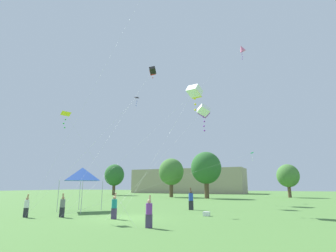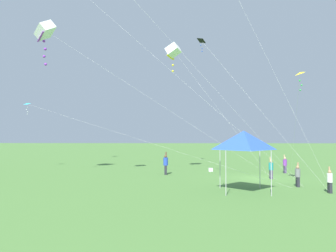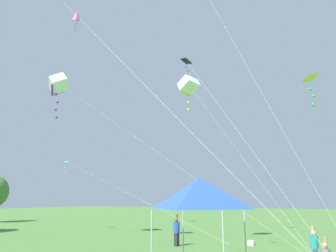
{
  "view_description": "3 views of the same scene",
  "coord_description": "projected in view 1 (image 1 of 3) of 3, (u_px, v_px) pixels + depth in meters",
  "views": [
    {
      "loc": [
        11.09,
        -17.18,
        2.32
      ],
      "look_at": [
        -1.62,
        11.35,
        9.44
      ],
      "focal_mm": 28.0,
      "sensor_mm": 36.0,
      "label": 1
    },
    {
      "loc": [
        -28.4,
        7.03,
        3.78
      ],
      "look_at": [
        1.13,
        7.9,
        4.52
      ],
      "focal_mm": 35.0,
      "sensor_mm": 36.0,
      "label": 2
    },
    {
      "loc": [
        -19.13,
        -2.39,
        3.13
      ],
      "look_at": [
        -1.23,
        6.99,
        7.69
      ],
      "focal_mm": 35.0,
      "sensor_mm": 36.0,
      "label": 3
    }
  ],
  "objects": [
    {
      "name": "ground_plane",
      "position": [
        125.0,
        218.0,
        19.18
      ],
      "size": [
        220.0,
        220.0,
        0.0
      ],
      "primitive_type": "plane",
      "color": "#4C7A38"
    },
    {
      "name": "distant_building",
      "position": [
        188.0,
        181.0,
        83.19
      ],
      "size": [
        35.45,
        10.19,
        7.42
      ],
      "primitive_type": "cube",
      "color": "tan",
      "rests_on": "ground"
    },
    {
      "name": "tree_far_left",
      "position": [
        171.0,
        172.0,
        54.75
      ],
      "size": [
        5.25,
        4.73,
        7.93
      ],
      "color": "brown",
      "rests_on": "ground"
    },
    {
      "name": "tree_far_centre",
      "position": [
        206.0,
        168.0,
        49.52
      ],
      "size": [
        5.72,
        5.15,
        8.63
      ],
      "color": "brown",
      "rests_on": "ground"
    },
    {
      "name": "tree_near_right",
      "position": [
        114.0,
        175.0,
        65.07
      ],
      "size": [
        4.99,
        4.49,
        7.52
      ],
      "color": "brown",
      "rests_on": "ground"
    },
    {
      "name": "tree_far_right",
      "position": [
        288.0,
        176.0,
        52.8
      ],
      "size": [
        4.35,
        3.92,
        6.57
      ],
      "color": "brown",
      "rests_on": "ground"
    },
    {
      "name": "festival_tent",
      "position": [
        82.0,
        174.0,
        25.0
      ],
      "size": [
        3.08,
        3.08,
        4.01
      ],
      "color": "#B7B7BC",
      "rests_on": "ground"
    },
    {
      "name": "cooler_box",
      "position": [
        206.0,
        214.0,
        20.47
      ],
      "size": [
        0.5,
        0.41,
        0.32
      ],
      "primitive_type": "cube",
      "color": "white",
      "rests_on": "ground"
    },
    {
      "name": "person_grey_shirt",
      "position": [
        62.0,
        206.0,
        19.79
      ],
      "size": [
        0.36,
        0.36,
        1.75
      ],
      "rotation": [
        0.0,
        0.0,
        6.1
      ],
      "color": "#282833",
      "rests_on": "ground"
    },
    {
      "name": "person_white_shirt",
      "position": [
        26.0,
        206.0,
        19.72
      ],
      "size": [
        0.35,
        0.35,
        1.7
      ],
      "rotation": [
        0.0,
        0.0,
        0.07
      ],
      "color": "#282833",
      "rests_on": "ground"
    },
    {
      "name": "person_teal_shirt",
      "position": [
        114.0,
        206.0,
        18.76
      ],
      "size": [
        0.37,
        0.37,
        1.82
      ],
      "rotation": [
        0.0,
        0.0,
        6.25
      ],
      "color": "#473860",
      "rests_on": "ground"
    },
    {
      "name": "person_blue_shirt",
      "position": [
        191.0,
        199.0,
        25.77
      ],
      "size": [
        0.44,
        0.44,
        2.12
      ],
      "rotation": [
        0.0,
        0.0,
        4.59
      ],
      "color": "#282833",
      "rests_on": "ground"
    },
    {
      "name": "person_purple_shirt",
      "position": [
        149.0,
        212.0,
        14.86
      ],
      "size": [
        0.37,
        0.37,
        1.79
      ],
      "rotation": [
        0.0,
        0.0,
        0.59
      ],
      "color": "#473860",
      "rests_on": "ground"
    },
    {
      "name": "kite_yellow_delta_1",
      "position": [
        66.0,
        115.0,
        21.45
      ],
      "size": [
        8.62,
        2.42,
        8.32
      ],
      "color": "silver",
      "rests_on": "ground"
    },
    {
      "name": "kite_pink_diamond_2",
      "position": [
        242.0,
        49.0,
        42.45
      ],
      "size": [
        11.44,
        25.8,
        24.76
      ],
      "color": "silver",
      "rests_on": "ground"
    },
    {
      "name": "kite_white_box_3",
      "position": [
        204.0,
        111.0,
        38.78
      ],
      "size": [
        2.65,
        21.32,
        14.2
      ],
      "color": "silver",
      "rests_on": "ground"
    },
    {
      "name": "kite_cyan_delta_4",
      "position": [
        249.0,
        154.0,
        38.36
      ],
      "size": [
        12.1,
        24.86,
        7.28
      ],
      "color": "silver",
      "rests_on": "ground"
    },
    {
      "name": "kite_white_box_5",
      "position": [
        195.0,
        91.0,
        27.2
      ],
      "size": [
        3.91,
        9.3,
        12.59
      ],
      "color": "silver",
      "rests_on": "ground"
    },
    {
      "name": "kite_black_box_6",
      "position": [
        153.0,
        71.0,
        40.18
      ],
      "size": [
        2.24,
        18.69,
        20.19
      ],
      "color": "silver",
      "rests_on": "ground"
    },
    {
      "name": "kite_black_delta_7",
      "position": [
        135.0,
        99.0,
        27.03
      ],
      "size": [
        5.06,
        8.19,
        11.52
      ],
      "color": "silver",
      "rests_on": "ground"
    }
  ]
}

